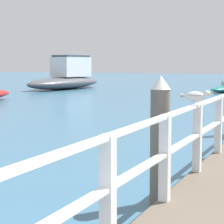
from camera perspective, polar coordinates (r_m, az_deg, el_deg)
The scene contains 3 objects.
dock_piling_near at distance 6.21m, azimuth 6.38°, elevation -3.71°, with size 0.29×0.29×1.88m.
seagull_foreground at distance 6.47m, azimuth 11.07°, elevation 2.13°, with size 0.47×0.22×0.21m.
boat_3 at distance 34.26m, azimuth -6.01°, elevation 4.57°, with size 3.35×8.69×2.66m.
Camera 1 is at (0.36, -0.92, 2.05)m, focal length 68.71 mm.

